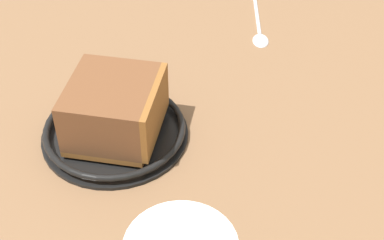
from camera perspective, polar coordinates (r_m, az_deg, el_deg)
ground_plane at (r=57.30cm, az=1.82°, el=-4.73°), size 152.10×152.10×3.15cm
small_plate at (r=58.25cm, az=-7.65°, el=-1.10°), size 14.74×14.74×1.42cm
cake_slice at (r=56.24cm, az=-7.65°, el=1.09°), size 11.99×12.11×5.80cm
teaspoon at (r=73.58cm, az=6.72°, el=8.79°), size 8.61×9.72×0.80cm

